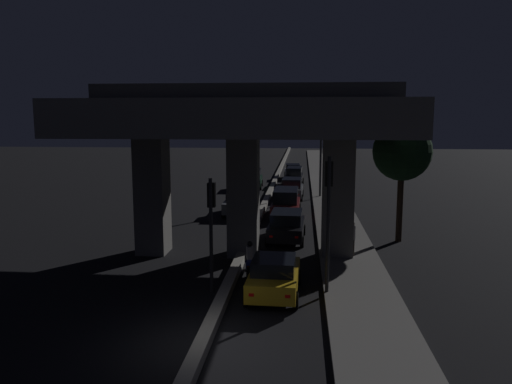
{
  "coord_description": "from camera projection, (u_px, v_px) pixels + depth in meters",
  "views": [
    {
      "loc": [
        2.89,
        -14.11,
        6.82
      ],
      "look_at": [
        -0.61,
        23.45,
        1.22
      ],
      "focal_mm": 35.0,
      "sensor_mm": 36.0,
      "label": 1
    }
  ],
  "objects": [
    {
      "name": "car_black_second",
      "position": [
        287.0,
        225.0,
        27.97
      ],
      "size": [
        2.17,
        4.37,
        1.66
      ],
      "rotation": [
        0.0,
        0.0,
        1.54
      ],
      "color": "black",
      "rests_on": "ground_plane"
    },
    {
      "name": "street_lamp",
      "position": [
        317.0,
        141.0,
        42.33
      ],
      "size": [
        2.62,
        0.32,
        8.27
      ],
      "color": "#2D2D30",
      "rests_on": "ground_plane"
    },
    {
      "name": "pedestrian_on_sidewalk",
      "position": [
        352.0,
        238.0,
        24.2
      ],
      "size": [
        0.3,
        0.3,
        1.69
      ],
      "color": "#2D261E",
      "rests_on": "sidewalk_right"
    },
    {
      "name": "elevated_overpass",
      "position": [
        243.0,
        129.0,
        24.24
      ],
      "size": [
        15.26,
        10.86,
        8.49
      ],
      "color": "#5B5956",
      "rests_on": "ground_plane"
    },
    {
      "name": "roadside_tree_kerbside_near",
      "position": [
        402.0,
        152.0,
        27.15
      ],
      "size": [
        3.2,
        3.2,
        6.62
      ],
      "color": "#2D2116",
      "rests_on": "ground_plane"
    },
    {
      "name": "car_dark_red_third",
      "position": [
        286.0,
        202.0,
        34.99
      ],
      "size": [
        2.09,
        4.74,
        1.9
      ],
      "rotation": [
        0.0,
        0.0,
        1.55
      ],
      "color": "#591414",
      "rests_on": "ground_plane"
    },
    {
      "name": "traffic_light_left_of_median",
      "position": [
        211.0,
        215.0,
        19.4
      ],
      "size": [
        0.3,
        0.49,
        4.53
      ],
      "color": "black",
      "rests_on": "ground_plane"
    },
    {
      "name": "car_dark_green_second_oncoming",
      "position": [
        253.0,
        178.0,
        48.93
      ],
      "size": [
        1.96,
        4.38,
        1.86
      ],
      "rotation": [
        0.0,
        0.0,
        -1.54
      ],
      "color": "black",
      "rests_on": "ground_plane"
    },
    {
      "name": "car_white_sixth",
      "position": [
        293.0,
        171.0,
        56.52
      ],
      "size": [
        2.03,
        4.0,
        1.67
      ],
      "rotation": [
        0.0,
        0.0,
        1.61
      ],
      "color": "silver",
      "rests_on": "ground_plane"
    },
    {
      "name": "sidewalk_right",
      "position": [
        330.0,
        198.0,
        42.25
      ],
      "size": [
        2.87,
        126.0,
        0.17
      ],
      "primitive_type": "cube",
      "color": "#5B5956",
      "rests_on": "ground_plane"
    },
    {
      "name": "ground_plane",
      "position": [
        205.0,
        344.0,
        15.17
      ],
      "size": [
        200.0,
        200.0,
        0.0
      ],
      "primitive_type": "plane",
      "color": "black"
    },
    {
      "name": "car_black_fifth",
      "position": [
        294.0,
        176.0,
        50.89
      ],
      "size": [
        1.96,
        4.44,
        1.87
      ],
      "rotation": [
        0.0,
        0.0,
        1.53
      ],
      "color": "black",
      "rests_on": "ground_plane"
    },
    {
      "name": "car_grey_lead_oncoming",
      "position": [
        238.0,
        204.0,
        35.54
      ],
      "size": [
        2.01,
        4.14,
        1.54
      ],
      "rotation": [
        0.0,
        0.0,
        -1.55
      ],
      "color": "#515459",
      "rests_on": "ground_plane"
    },
    {
      "name": "car_taxi_yellow_lead",
      "position": [
        274.0,
        276.0,
        19.22
      ],
      "size": [
        2.08,
        4.02,
        1.55
      ],
      "rotation": [
        0.0,
        0.0,
        1.54
      ],
      "color": "gold",
      "rests_on": "ground_plane"
    },
    {
      "name": "motorcycle_blue_filtering_near",
      "position": [
        250.0,
        260.0,
        22.06
      ],
      "size": [
        0.32,
        1.87,
        1.45
      ],
      "rotation": [
        0.0,
        0.0,
        1.56
      ],
      "color": "black",
      "rests_on": "ground_plane"
    },
    {
      "name": "car_grey_fourth",
      "position": [
        292.0,
        188.0,
        42.54
      ],
      "size": [
        2.04,
        4.33,
        1.75
      ],
      "rotation": [
        0.0,
        0.0,
        1.54
      ],
      "color": "#515459",
      "rests_on": "ground_plane"
    },
    {
      "name": "traffic_light_right_of_median",
      "position": [
        328.0,
        202.0,
        18.89
      ],
      "size": [
        0.3,
        0.49,
        5.42
      ],
      "color": "black",
      "rests_on": "ground_plane"
    },
    {
      "name": "median_divider",
      "position": [
        273.0,
        185.0,
        49.61
      ],
      "size": [
        0.43,
        126.0,
        0.36
      ],
      "primitive_type": "cube",
      "color": "gray",
      "rests_on": "ground_plane"
    }
  ]
}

